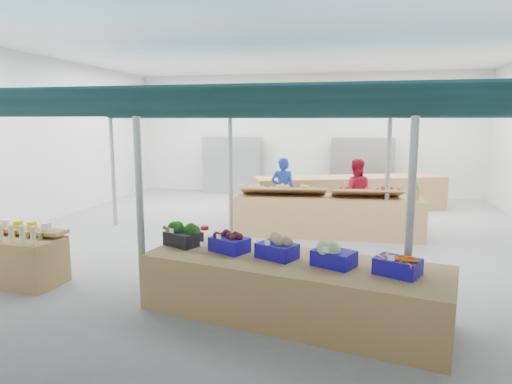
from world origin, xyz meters
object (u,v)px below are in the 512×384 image
at_px(veg_counter, 292,288).
at_px(fruit_counter, 327,216).
at_px(vendor_left, 283,190).
at_px(vendor_right, 355,193).
at_px(bottle_shelf, 13,257).

xyz_separation_m(veg_counter, fruit_counter, (0.15, 4.49, 0.06)).
bearing_deg(vendor_left, vendor_right, 176.54).
bearing_deg(fruit_counter, vendor_right, 57.93).
bearing_deg(vendor_right, veg_counter, 78.92).
bearing_deg(vendor_left, bottle_shelf, 52.80).
distance_m(vendor_left, vendor_right, 1.80).
height_order(fruit_counter, vendor_right, vendor_right).
bearing_deg(veg_counter, fruit_counter, 100.67).
bearing_deg(bottle_shelf, vendor_right, 49.19).
height_order(bottle_shelf, vendor_right, vendor_right).
relative_size(bottle_shelf, vendor_left, 1.04).
distance_m(fruit_counter, vendor_right, 1.31).
relative_size(fruit_counter, vendor_right, 2.50).
xyz_separation_m(fruit_counter, vendor_right, (0.60, 1.10, 0.39)).
bearing_deg(veg_counter, vendor_right, 94.94).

